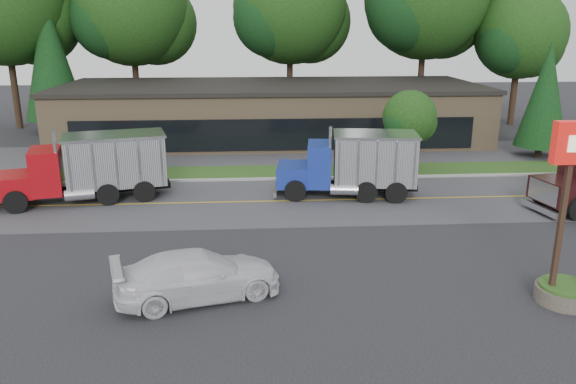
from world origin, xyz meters
name	(u,v)px	position (x,y,z in m)	size (l,w,h in m)	color
ground	(244,277)	(0.00, 0.00, 0.00)	(140.00, 140.00, 0.00)	#34343A
road	(246,202)	(0.00, 9.00, 0.00)	(60.00, 8.00, 0.02)	#56565B
center_line	(246,202)	(0.00, 9.00, 0.00)	(60.00, 0.12, 0.01)	gold
curb	(246,180)	(0.00, 13.20, 0.00)	(60.00, 0.30, 0.12)	#9E9E99
grass_verge	(246,173)	(0.00, 15.00, 0.00)	(60.00, 3.40, 0.03)	#30541C
far_parking	(247,155)	(0.00, 20.00, 0.00)	(60.00, 7.00, 0.02)	#56565B
strip_mall	(272,113)	(2.00, 26.00, 2.00)	(32.00, 12.00, 4.00)	#917859
bilo_sign	(573,244)	(10.50, -2.50, 2.02)	(2.20, 1.90, 5.95)	#6B6054
tree_far_a	(7,9)	(-19.83, 32.13, 9.99)	(10.97, 10.32, 15.65)	#382619
tree_far_b	(133,14)	(-9.84, 34.13, 9.64)	(10.59, 9.96, 15.10)	#382619
tree_far_c	(292,12)	(4.16, 34.13, 9.80)	(10.76, 10.13, 15.35)	#382619
tree_far_d	(427,3)	(16.18, 33.14, 10.59)	(11.63, 10.94, 16.58)	#382619
tree_far_e	(521,38)	(24.13, 31.10, 7.64)	(8.40, 7.91, 11.98)	#382619
evergreen_left	(51,58)	(-16.00, 30.00, 6.13)	(4.90, 4.90, 11.15)	#382619
evergreen_right	(546,95)	(20.00, 18.00, 4.25)	(3.41, 3.41, 7.75)	#382619
tree_verge	(410,120)	(10.05, 15.04, 3.15)	(3.48, 3.27, 4.96)	#382619
dump_truck_red	(92,166)	(-7.77, 9.91, 1.81)	(8.76, 4.45, 3.36)	black
dump_truck_blue	(355,163)	(5.72, 9.71, 1.80)	(7.45, 3.46, 3.36)	black
rally_car	(198,275)	(-1.48, -1.40, 0.79)	(2.22, 5.45, 1.58)	silver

